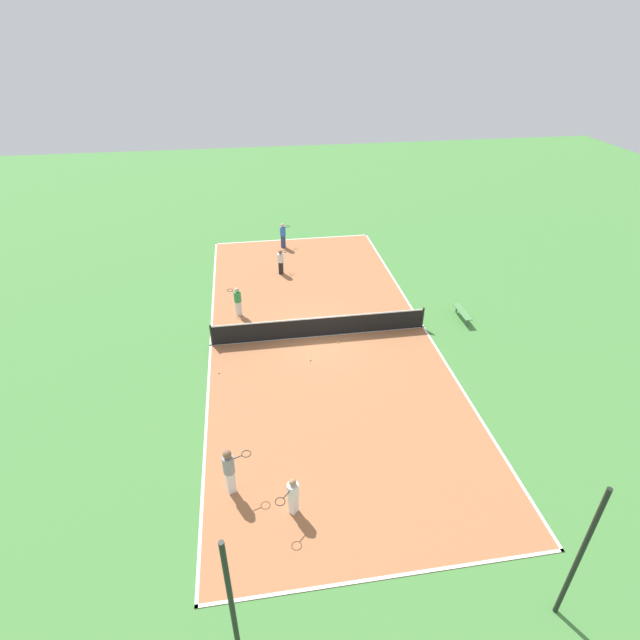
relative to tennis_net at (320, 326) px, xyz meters
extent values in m
plane|color=#47843D|center=(0.00, 0.00, -0.57)|extent=(80.00, 80.00, 0.00)
cube|color=#AD6B42|center=(0.00, 0.00, -0.56)|extent=(10.30, 24.11, 0.02)
cube|color=white|center=(-5.10, 0.00, -0.55)|extent=(0.10, 24.11, 0.00)
cube|color=white|center=(5.10, 0.00, -0.55)|extent=(0.10, 24.11, 0.00)
cube|color=white|center=(0.00, -12.01, -0.55)|extent=(10.30, 0.10, 0.00)
cube|color=white|center=(0.00, 12.01, -0.55)|extent=(10.30, 0.10, 0.00)
cube|color=white|center=(0.00, 0.00, -0.55)|extent=(10.30, 0.10, 0.00)
cylinder|color=black|center=(-5.00, 0.00, -0.01)|extent=(0.10, 0.10, 1.07)
cylinder|color=black|center=(5.00, 0.00, -0.01)|extent=(0.10, 0.10, 1.07)
cube|color=black|center=(0.00, 0.00, -0.03)|extent=(10.00, 0.03, 1.02)
cube|color=white|center=(0.00, 0.00, 0.45)|extent=(10.00, 0.04, 0.06)
cube|color=#4C8C4C|center=(-7.23, -0.44, -0.14)|extent=(0.36, 1.66, 0.04)
cylinder|color=#4C4C51|center=(-7.23, -1.12, -0.36)|extent=(0.08, 0.08, 0.41)
cylinder|color=#4C4C51|center=(-7.23, 0.24, -0.36)|extent=(0.08, 0.08, 0.41)
cube|color=white|center=(2.30, 9.54, -0.19)|extent=(0.32, 0.32, 0.71)
cylinder|color=white|center=(2.30, 9.54, 0.41)|extent=(0.51, 0.51, 0.50)
sphere|color=#A87A56|center=(2.30, 9.54, 0.77)|extent=(0.21, 0.21, 0.21)
cylinder|color=#262626|center=(2.52, 9.77, 0.54)|extent=(0.21, 0.22, 0.03)
torus|color=black|center=(2.71, 9.98, 0.54)|extent=(0.43, 0.43, 0.02)
cube|color=white|center=(3.75, -2.56, -0.16)|extent=(0.31, 0.32, 0.77)
cylinder|color=green|center=(3.75, -2.56, 0.49)|extent=(0.50, 0.50, 0.54)
sphere|color=beige|center=(3.75, -2.56, 0.88)|extent=(0.23, 0.23, 0.23)
cylinder|color=#262626|center=(3.93, -2.82, 0.63)|extent=(0.19, 0.24, 0.03)
torus|color=black|center=(4.10, -3.05, 0.63)|extent=(0.42, 0.42, 0.02)
cube|color=white|center=(4.17, 8.48, -0.10)|extent=(0.31, 0.28, 0.90)
cylinder|color=gray|center=(4.17, 8.48, 0.66)|extent=(0.46, 0.46, 0.63)
sphere|color=brown|center=(4.17, 8.48, 1.11)|extent=(0.27, 0.27, 0.27)
cylinder|color=#262626|center=(3.87, 8.36, 0.82)|extent=(0.27, 0.13, 0.03)
torus|color=black|center=(3.61, 8.26, 0.82)|extent=(0.39, 0.39, 0.02)
cube|color=navy|center=(0.74, -10.76, -0.14)|extent=(0.31, 0.32, 0.81)
cylinder|color=blue|center=(0.74, -10.76, 0.55)|extent=(0.51, 0.51, 0.57)
sphere|color=tan|center=(0.74, -10.76, 0.95)|extent=(0.24, 0.24, 0.24)
cylinder|color=#262626|center=(0.54, -11.01, 0.69)|extent=(0.20, 0.24, 0.03)
torus|color=black|center=(0.36, -11.22, 0.69)|extent=(0.43, 0.43, 0.02)
cube|color=black|center=(1.23, -6.94, -0.18)|extent=(0.29, 0.31, 0.73)
cylinder|color=silver|center=(1.23, -6.94, 0.45)|extent=(0.48, 0.48, 0.51)
sphere|color=brown|center=(1.23, -6.94, 0.81)|extent=(0.22, 0.22, 0.22)
cylinder|color=#262626|center=(1.09, -7.23, 0.57)|extent=(0.15, 0.27, 0.03)
torus|color=black|center=(0.96, -7.48, 0.57)|extent=(0.41, 0.41, 0.02)
sphere|color=#CCE033|center=(4.68, 2.19, -0.51)|extent=(0.07, 0.07, 0.07)
sphere|color=#CCE033|center=(0.72, 1.89, -0.51)|extent=(0.07, 0.07, 0.07)
sphere|color=#CCE033|center=(-0.73, 0.72, -0.51)|extent=(0.07, 0.07, 0.07)
cylinder|color=black|center=(-3.98, 13.52, 1.75)|extent=(0.12, 0.12, 4.63)
cylinder|color=black|center=(3.98, 13.52, 1.75)|extent=(0.12, 0.12, 4.63)
camera|label=1|loc=(3.04, 19.47, 12.45)|focal=28.00mm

